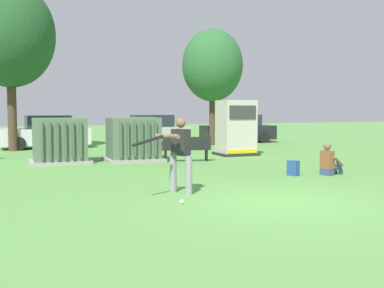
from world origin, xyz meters
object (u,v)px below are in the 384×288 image
at_px(seated_spectator, 329,162).
at_px(parked_car_leftmost, 46,133).
at_px(parked_car_right_of_center, 238,129).
at_px(transformer_mid_west, 133,140).
at_px(backpack, 293,168).
at_px(transformer_west, 60,141).
at_px(generator_enclosure, 236,128).
at_px(park_bench, 186,147).
at_px(batter, 179,151).
at_px(parked_car_left_of_center, 150,131).
at_px(sports_ball, 182,202).

bearing_deg(seated_spectator, parked_car_leftmost, 118.94).
distance_m(seated_spectator, parked_car_right_of_center, 13.72).
distance_m(transformer_mid_west, backpack, 6.44).
bearing_deg(transformer_west, parked_car_right_of_center, 34.14).
bearing_deg(generator_enclosure, seated_spectator, -91.00).
distance_m(generator_enclosure, parked_car_leftmost, 9.72).
distance_m(transformer_mid_west, generator_enclosure, 4.65).
bearing_deg(transformer_mid_west, transformer_west, 175.41).
bearing_deg(park_bench, backpack, -70.15).
distance_m(transformer_west, batter, 7.47).
bearing_deg(parked_car_leftmost, parked_car_left_of_center, 5.07).
bearing_deg(parked_car_leftmost, transformer_mid_west, -69.80).
distance_m(generator_enclosure, parked_car_right_of_center, 7.71).
distance_m(seated_spectator, backpack, 1.10).
distance_m(transformer_mid_west, parked_car_leftmost, 7.65).
relative_size(transformer_mid_west, parked_car_leftmost, 0.49).
xyz_separation_m(park_bench, sports_ball, (-2.79, -7.22, -0.49)).
bearing_deg(batter, park_bench, 68.14).
distance_m(generator_enclosure, park_bench, 3.27).
bearing_deg(park_bench, sports_ball, -111.14).
distance_m(batter, backpack, 4.44).
relative_size(park_bench, sports_ball, 20.48).
bearing_deg(parked_car_leftmost, batter, -82.07).
distance_m(transformer_west, parked_car_right_of_center, 13.02).
bearing_deg(backpack, batter, -159.07).
relative_size(transformer_mid_west, batter, 1.21).
bearing_deg(transformer_mid_west, parked_car_leftmost, 110.20).
bearing_deg(parked_car_right_of_center, batter, -121.26).
bearing_deg(backpack, transformer_mid_west, 122.23).
distance_m(sports_ball, parked_car_left_of_center, 16.25).
bearing_deg(sports_ball, transformer_west, 101.06).
height_order(seated_spectator, backpack, seated_spectator).
relative_size(transformer_mid_west, parked_car_right_of_center, 0.48).
distance_m(park_bench, parked_car_left_of_center, 8.62).
bearing_deg(parked_car_left_of_center, transformer_west, -126.30).
bearing_deg(seated_spectator, transformer_mid_west, 128.18).
bearing_deg(sports_ball, parked_car_left_of_center, 76.28).
relative_size(seated_spectator, parked_car_left_of_center, 0.23).
relative_size(batter, parked_car_left_of_center, 0.41).
xyz_separation_m(transformer_west, seated_spectator, (7.11, -5.91, -0.41)).
height_order(transformer_west, parked_car_left_of_center, same).
distance_m(batter, parked_car_leftmost, 14.30).
bearing_deg(transformer_mid_west, seated_spectator, -51.82).
distance_m(transformer_west, transformer_mid_west, 2.64).
xyz_separation_m(backpack, parked_car_right_of_center, (4.72, 12.95, 0.54)).
relative_size(backpack, parked_car_left_of_center, 0.10).
xyz_separation_m(generator_enclosure, park_bench, (-2.81, -1.57, -0.60)).
distance_m(parked_car_left_of_center, parked_car_right_of_center, 5.30).
distance_m(transformer_west, sports_ball, 8.51).
bearing_deg(batter, generator_enclosure, 55.59).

